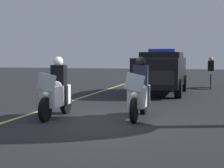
# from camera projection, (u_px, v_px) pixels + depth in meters

# --- Properties ---
(ground_plane) EXTENTS (80.00, 80.00, 0.00)m
(ground_plane) POSITION_uv_depth(u_px,v_px,m) (97.00, 123.00, 9.90)
(ground_plane) COLOR black
(lane_stripe_center) EXTENTS (48.00, 0.12, 0.01)m
(lane_stripe_center) POSITION_uv_depth(u_px,v_px,m) (16.00, 119.00, 10.51)
(lane_stripe_center) COLOR #E0D14C
(lane_stripe_center) RESTS_ON ground
(police_motorcycle_lead_left) EXTENTS (2.14, 0.56, 1.72)m
(police_motorcycle_lead_left) POSITION_uv_depth(u_px,v_px,m) (56.00, 93.00, 10.70)
(police_motorcycle_lead_left) COLOR black
(police_motorcycle_lead_left) RESTS_ON ground
(police_motorcycle_lead_right) EXTENTS (2.14, 0.56, 1.72)m
(police_motorcycle_lead_right) POSITION_uv_depth(u_px,v_px,m) (139.00, 93.00, 10.57)
(police_motorcycle_lead_right) COLOR black
(police_motorcycle_lead_right) RESTS_ON ground
(police_suv) EXTENTS (4.93, 2.12, 2.05)m
(police_suv) POSITION_uv_depth(u_px,v_px,m) (161.00, 71.00, 17.19)
(police_suv) COLOR black
(police_suv) RESTS_ON ground
(cyclist_background) EXTENTS (1.76, 0.32, 1.69)m
(cyclist_background) POSITION_uv_depth(u_px,v_px,m) (211.00, 72.00, 20.21)
(cyclist_background) COLOR black
(cyclist_background) RESTS_ON ground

